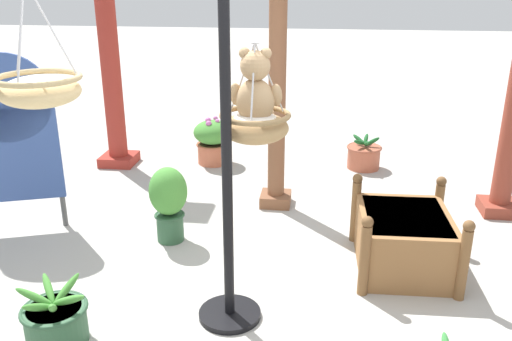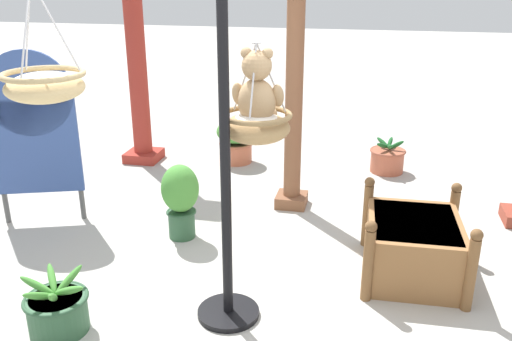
# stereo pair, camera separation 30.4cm
# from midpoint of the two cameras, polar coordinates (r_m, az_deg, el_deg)

# --- Properties ---
(ground_plane) EXTENTS (40.00, 40.00, 0.00)m
(ground_plane) POSITION_cam_midpoint_polar(r_m,az_deg,el_deg) (4.03, -2.17, -14.66)
(ground_plane) COLOR #ADAAA3
(display_pole_central) EXTENTS (0.44, 0.44, 2.36)m
(display_pole_central) POSITION_cam_midpoint_polar(r_m,az_deg,el_deg) (3.63, -5.38, -5.75)
(display_pole_central) COLOR black
(display_pole_central) RESTS_ON ground
(hanging_basket_with_teddy) EXTENTS (0.48, 0.48, 0.66)m
(hanging_basket_with_teddy) POSITION_cam_midpoint_polar(r_m,az_deg,el_deg) (3.61, -2.52, 4.74)
(hanging_basket_with_teddy) COLOR #A37F51
(teddy_bear) EXTENTS (0.35, 0.30, 0.51)m
(teddy_bear) POSITION_cam_midpoint_polar(r_m,az_deg,el_deg) (3.58, -2.52, 8.26)
(teddy_bear) COLOR tan
(hanging_basket_left_high) EXTENTS (0.51, 0.51, 0.73)m
(hanging_basket_left_high) POSITION_cam_midpoint_polar(r_m,az_deg,el_deg) (3.55, -24.18, 7.85)
(hanging_basket_left_high) COLOR tan
(greenhouse_pillar_left) EXTENTS (0.44, 0.44, 2.69)m
(greenhouse_pillar_left) POSITION_cam_midpoint_polar(r_m,az_deg,el_deg) (6.82, -16.39, 11.01)
(greenhouse_pillar_left) COLOR #9E2D23
(greenhouse_pillar_left) RESTS_ON ground
(greenhouse_pillar_far_back) EXTENTS (0.33, 0.33, 2.81)m
(greenhouse_pillar_far_back) POSITION_cam_midpoint_polar(r_m,az_deg,el_deg) (5.29, 0.59, 9.94)
(greenhouse_pillar_far_back) COLOR brown
(greenhouse_pillar_far_back) RESTS_ON ground
(wooden_planter_box) EXTENTS (0.83, 0.98, 0.65)m
(wooden_planter_box) POSITION_cam_midpoint_polar(r_m,az_deg,el_deg) (4.56, 13.45, -7.04)
(wooden_planter_box) COLOR olive
(wooden_planter_box) RESTS_ON ground
(potted_plant_flowering_red) EXTENTS (0.34, 0.34, 0.70)m
(potted_plant_flowering_red) POSITION_cam_midpoint_polar(r_m,az_deg,el_deg) (4.90, -10.96, -3.13)
(potted_plant_flowering_red) COLOR #2D5638
(potted_plant_flowering_red) RESTS_ON ground
(potted_plant_bushy_green) EXTENTS (0.49, 0.49, 0.59)m
(potted_plant_bushy_green) POSITION_cam_midpoint_polar(r_m,az_deg,el_deg) (6.85, -5.80, 3.19)
(potted_plant_bushy_green) COLOR #BC6042
(potted_plant_bushy_green) RESTS_ON ground
(potted_plant_small_succulent) EXTENTS (0.50, 0.46, 0.43)m
(potted_plant_small_succulent) POSITION_cam_midpoint_polar(r_m,az_deg,el_deg) (3.94, -22.52, -14.42)
(potted_plant_small_succulent) COLOR #2D5638
(potted_plant_small_succulent) RESTS_ON ground
(potted_plant_conical_shrub) EXTENTS (0.43, 0.43, 0.42)m
(potted_plant_conical_shrub) POSITION_cam_midpoint_polar(r_m,az_deg,el_deg) (6.78, 10.03, 1.60)
(potted_plant_conical_shrub) COLOR #AD563D
(potted_plant_conical_shrub) RESTS_ON ground
(display_sign_board) EXTENTS (0.76, 0.30, 1.66)m
(display_sign_board) POSITION_cam_midpoint_polar(r_m,az_deg,el_deg) (5.36, -25.93, 3.77)
(display_sign_board) COLOR #334C8C
(display_sign_board) RESTS_ON ground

